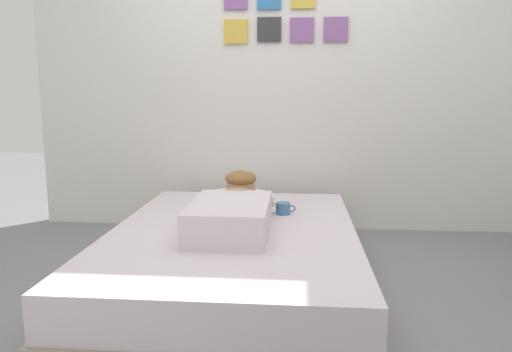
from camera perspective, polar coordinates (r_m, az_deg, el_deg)
name	(u,v)px	position (r m, az deg, el deg)	size (l,w,h in m)	color
ground_plane	(276,301)	(2.62, 2.40, -14.55)	(11.99, 11.99, 0.00)	gray
back_wall	(285,71)	(3.87, 3.51, 12.30)	(4.00, 0.12, 2.50)	silver
bed	(234,255)	(2.81, -2.60, -9.36)	(1.41, 2.04, 0.32)	gray
pillow	(238,197)	(3.32, -2.12, -2.46)	(0.52, 0.32, 0.11)	silver
person_lying	(233,209)	(2.75, -2.68, -3.94)	(0.43, 0.92, 0.27)	silver
coffee_cup	(283,208)	(3.06, 3.24, -3.84)	(0.12, 0.09, 0.07)	teal
cell_phone	(226,241)	(2.52, -3.63, -7.69)	(0.07, 0.14, 0.01)	black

